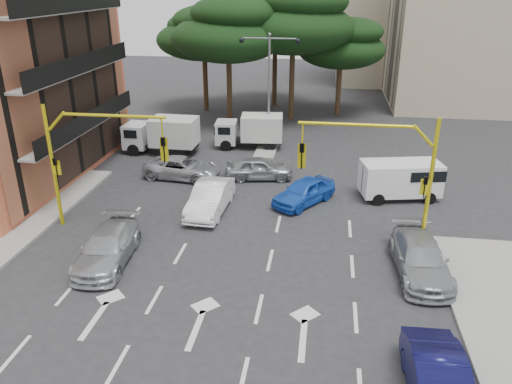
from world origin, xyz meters
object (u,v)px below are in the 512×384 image
at_px(signal_mast_right, 389,165).
at_px(car_silver_parked, 420,258).
at_px(signal_mast_left, 86,151).
at_px(box_truck_b, 250,131).
at_px(street_lamp_center, 269,70).
at_px(car_blue_compact, 304,191).
at_px(box_truck_a, 162,135).
at_px(car_silver_cross_a, 182,168).
at_px(car_silver_cross_b, 259,168).
at_px(van_white, 400,180).
at_px(car_white_hatch, 210,198).
at_px(car_silver_wagon, 107,247).

distance_m(signal_mast_right, car_silver_parked, 4.08).
bearing_deg(signal_mast_left, box_truck_b, 67.79).
height_order(signal_mast_right, street_lamp_center, street_lamp_center).
distance_m(car_blue_compact, box_truck_a, 12.51).
height_order(signal_mast_left, box_truck_b, signal_mast_left).
bearing_deg(signal_mast_right, car_silver_cross_a, 148.25).
bearing_deg(signal_mast_right, car_silver_cross_b, 131.42).
xyz_separation_m(signal_mast_left, car_blue_compact, (9.91, 4.21, -3.20)).
relative_size(car_blue_compact, box_truck_a, 0.78).
height_order(signal_mast_right, box_truck_b, signal_mast_right).
xyz_separation_m(signal_mast_right, van_white, (1.45, 5.70, -2.83)).
distance_m(street_lamp_center, car_white_hatch, 12.54).
bearing_deg(car_silver_parked, car_blue_compact, 125.18).
bearing_deg(signal_mast_right, box_truck_a, 140.74).
bearing_deg(car_silver_cross_b, van_white, -111.51).
bearing_deg(car_silver_wagon, car_silver_cross_b, 60.00).
bearing_deg(box_truck_b, street_lamp_center, -73.72).
distance_m(car_white_hatch, van_white, 10.42).
relative_size(street_lamp_center, box_truck_b, 1.61).
distance_m(car_blue_compact, car_silver_cross_b, 4.37).
distance_m(signal_mast_left, street_lamp_center, 15.65).
bearing_deg(street_lamp_center, van_white, -45.17).
height_order(street_lamp_center, car_silver_parked, street_lamp_center).
distance_m(van_white, box_truck_a, 16.41).
height_order(car_white_hatch, car_silver_parked, car_white_hatch).
relative_size(signal_mast_left, car_silver_cross_a, 1.29).
xyz_separation_m(signal_mast_right, box_truck_b, (-8.09, 13.51, -2.70)).
height_order(signal_mast_left, car_white_hatch, signal_mast_left).
bearing_deg(signal_mast_right, car_silver_wagon, -165.12).
bearing_deg(street_lamp_center, box_truck_b, -158.81).
bearing_deg(car_silver_cross_a, street_lamp_center, -25.71).
xyz_separation_m(signal_mast_right, car_blue_compact, (-3.70, 4.21, -3.20)).
relative_size(signal_mast_right, box_truck_a, 1.17).
xyz_separation_m(car_blue_compact, van_white, (5.16, 1.48, 0.37)).
bearing_deg(car_silver_parked, box_truck_b, 117.79).
bearing_deg(car_white_hatch, car_silver_cross_b, 72.40).
distance_m(car_silver_cross_b, van_white, 8.26).
height_order(street_lamp_center, car_white_hatch, street_lamp_center).
relative_size(car_blue_compact, box_truck_b, 0.83).
bearing_deg(signal_mast_left, box_truck_a, 91.64).
distance_m(car_silver_cross_a, car_silver_cross_b, 4.65).
height_order(car_blue_compact, car_silver_wagon, car_silver_wagon).
xyz_separation_m(car_white_hatch, box_truck_b, (0.36, 11.02, 0.43)).
xyz_separation_m(street_lamp_center, car_silver_parked, (8.18, -16.17, -4.72)).
height_order(signal_mast_left, car_silver_wagon, signal_mast_left).
bearing_deg(signal_mast_left, car_silver_cross_a, 71.00).
xyz_separation_m(car_silver_parked, box_truck_a, (-15.31, 13.55, 0.56)).
relative_size(car_blue_compact, car_silver_cross_b, 0.99).
bearing_deg(car_blue_compact, signal_mast_left, -121.44).
height_order(car_white_hatch, box_truck_b, box_truck_b).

